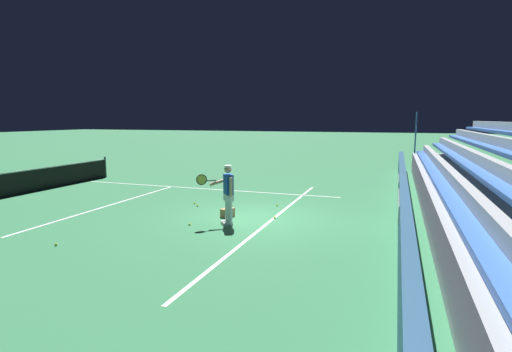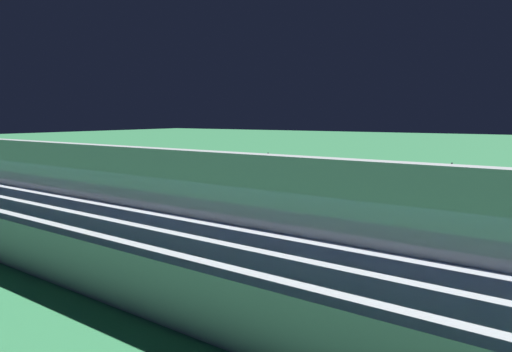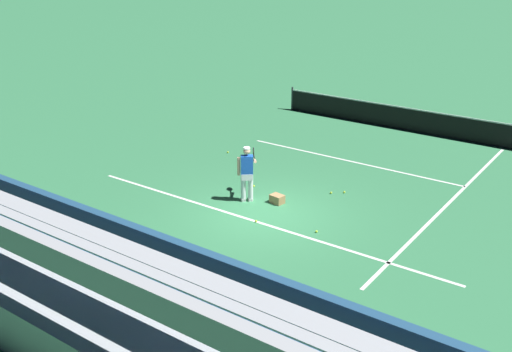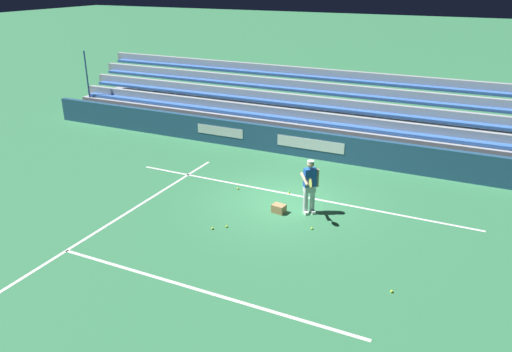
{
  "view_description": "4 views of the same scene",
  "coord_description": "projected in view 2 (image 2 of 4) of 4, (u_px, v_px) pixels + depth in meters",
  "views": [
    {
      "loc": [
        -11.25,
        -3.95,
        3.03
      ],
      "look_at": [
        -0.81,
        -0.26,
        1.43
      ],
      "focal_mm": 28.0,
      "sensor_mm": 36.0,
      "label": 1
    },
    {
      "loc": [
        7.93,
        -12.32,
        3.38
      ],
      "look_at": [
        -1.07,
        1.82,
        0.91
      ],
      "focal_mm": 28.0,
      "sensor_mm": 36.0,
      "label": 2
    },
    {
      "loc": [
        8.94,
        -12.9,
        7.39
      ],
      "look_at": [
        -0.11,
        -0.21,
        1.24
      ],
      "focal_mm": 42.0,
      "sensor_mm": 36.0,
      "label": 3
    },
    {
      "loc": [
        -5.48,
        13.79,
        6.91
      ],
      "look_at": [
        0.33,
        1.6,
        1.39
      ],
      "focal_mm": 35.0,
      "sensor_mm": 36.0,
      "label": 4
    }
  ],
  "objects": [
    {
      "name": "tennis_player",
      "position": [
        241.0,
        180.0,
        15.83
      ],
      "size": [
        0.66,
        1.04,
        1.71
      ],
      "color": "silver",
      "rests_on": "ground"
    },
    {
      "name": "tennis_ball_midcourt",
      "position": [
        249.0,
        210.0,
        14.47
      ],
      "size": [
        0.07,
        0.07,
        0.07
      ],
      "primitive_type": "sphere",
      "color": "#CCE533",
      "rests_on": "ground"
    },
    {
      "name": "court_service_line_white",
      "position": [
        315.0,
        187.0,
        19.58
      ],
      "size": [
        8.22,
        0.1,
        0.01
      ],
      "primitive_type": "cube",
      "color": "white",
      "rests_on": "ground"
    },
    {
      "name": "court_baseline_white",
      "position": [
        247.0,
        211.0,
        14.57
      ],
      "size": [
        12.0,
        0.1,
        0.01
      ],
      "primitive_type": "cube",
      "color": "white",
      "rests_on": "ground"
    },
    {
      "name": "tennis_net",
      "position": [
        348.0,
        167.0,
        23.49
      ],
      "size": [
        11.09,
        0.09,
        1.07
      ],
      "color": "#33383D",
      "rests_on": "ground"
    },
    {
      "name": "ball_box_cardboard",
      "position": [
        264.0,
        200.0,
        15.81
      ],
      "size": [
        0.44,
        0.36,
        0.26
      ],
      "primitive_type": "cube",
      "rotation": [
        0.0,
        0.0,
        -0.15
      ],
      "color": "#A87F51",
      "rests_on": "ground"
    },
    {
      "name": "bleacher_stand",
      "position": [
        108.0,
        228.0,
        9.51
      ],
      "size": [
        26.21,
        3.2,
        3.4
      ],
      "color": "#9EA3A8",
      "rests_on": "ground"
    },
    {
      "name": "tennis_ball_stray_back",
      "position": [
        304.0,
        198.0,
        16.61
      ],
      "size": [
        0.07,
        0.07,
        0.07
      ],
      "primitive_type": "sphere",
      "color": "#CCE533",
      "rests_on": "ground"
    },
    {
      "name": "ground_plane",
      "position": [
        254.0,
        208.0,
        14.99
      ],
      "size": [
        160.0,
        160.0,
        0.0
      ],
      "primitive_type": "plane",
      "color": "#337A4C"
    },
    {
      "name": "back_wall_sponsor_board",
      "position": [
        175.0,
        217.0,
        11.4
      ],
      "size": [
        27.59,
        0.25,
        1.1
      ],
      "color": "navy",
      "rests_on": "ground"
    },
    {
      "name": "tennis_ball_near_player",
      "position": [
        297.0,
        214.0,
        13.92
      ],
      "size": [
        0.07,
        0.07,
        0.07
      ],
      "primitive_type": "sphere",
      "color": "#CCE533",
      "rests_on": "ground"
    },
    {
      "name": "tennis_ball_toward_net",
      "position": [
        224.0,
        184.0,
        20.24
      ],
      "size": [
        0.07,
        0.07,
        0.07
      ],
      "primitive_type": "sphere",
      "color": "#CCE533",
      "rests_on": "ground"
    },
    {
      "name": "tennis_ball_on_baseline",
      "position": [
        314.0,
        198.0,
        16.68
      ],
      "size": [
        0.07,
        0.07,
        0.07
      ],
      "primitive_type": "sphere",
      "color": "#CCE533",
      "rests_on": "ground"
    },
    {
      "name": "tennis_ball_far_left",
      "position": [
        245.0,
        196.0,
        17.03
      ],
      "size": [
        0.07,
        0.07,
        0.07
      ],
      "primitive_type": "sphere",
      "color": "#CCE533",
      "rests_on": "ground"
    },
    {
      "name": "court_sideline_white",
      "position": [
        393.0,
        201.0,
        16.15
      ],
      "size": [
        0.1,
        12.0,
        0.01
      ],
      "primitive_type": "cube",
      "color": "white",
      "rests_on": "ground"
    }
  ]
}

